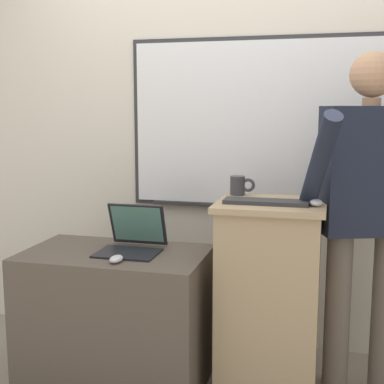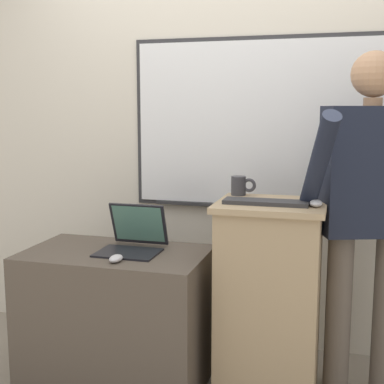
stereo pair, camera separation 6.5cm
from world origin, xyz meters
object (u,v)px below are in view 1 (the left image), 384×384
(computer_mouse_by_keyboard, at_px, (316,203))
(coffee_mug, at_px, (239,186))
(lectern_podium, at_px, (269,298))
(computer_mouse_by_laptop, at_px, (116,259))
(wireless_keyboard, at_px, (266,202))
(side_desk, at_px, (116,318))
(person_presenter, at_px, (367,199))
(laptop, at_px, (134,236))

(computer_mouse_by_keyboard, xyz_separation_m, coffee_mug, (-0.41, 0.24, 0.03))
(lectern_podium, xyz_separation_m, computer_mouse_by_laptop, (-0.72, -0.28, 0.24))
(wireless_keyboard, relative_size, computer_mouse_by_laptop, 4.11)
(side_desk, height_order, computer_mouse_by_laptop, computer_mouse_by_laptop)
(side_desk, height_order, person_presenter, person_presenter)
(person_presenter, relative_size, laptop, 5.37)
(side_desk, distance_m, computer_mouse_by_laptop, 0.43)
(lectern_podium, distance_m, laptop, 0.78)
(side_desk, distance_m, wireless_keyboard, 1.02)
(side_desk, distance_m, person_presenter, 1.45)
(computer_mouse_by_keyboard, bearing_deg, computer_mouse_by_laptop, -167.00)
(lectern_podium, relative_size, wireless_keyboard, 2.46)
(laptop, bearing_deg, person_presenter, 7.84)
(side_desk, distance_m, coffee_mug, 0.97)
(laptop, height_order, coffee_mug, coffee_mug)
(person_presenter, height_order, laptop, person_presenter)
(person_presenter, xyz_separation_m, wireless_keyboard, (-0.48, -0.19, -0.00))
(laptop, bearing_deg, coffee_mug, 21.25)
(wireless_keyboard, height_order, computer_mouse_by_laptop, wireless_keyboard)
(laptop, bearing_deg, wireless_keyboard, -2.21)
(side_desk, bearing_deg, computer_mouse_by_keyboard, 2.29)
(computer_mouse_by_laptop, xyz_separation_m, computer_mouse_by_keyboard, (0.94, 0.22, 0.28))
(lectern_podium, height_order, side_desk, lectern_podium)
(computer_mouse_by_keyboard, bearing_deg, laptop, 178.21)
(person_presenter, bearing_deg, wireless_keyboard, -177.23)
(side_desk, height_order, laptop, laptop)
(wireless_keyboard, height_order, coffee_mug, coffee_mug)
(wireless_keyboard, distance_m, computer_mouse_by_laptop, 0.79)
(lectern_podium, height_order, person_presenter, person_presenter)
(side_desk, relative_size, laptop, 2.95)
(lectern_podium, relative_size, laptop, 3.11)
(computer_mouse_by_keyboard, bearing_deg, lectern_podium, 164.02)
(laptop, height_order, computer_mouse_by_laptop, laptop)
(computer_mouse_by_laptop, distance_m, computer_mouse_by_keyboard, 1.01)
(wireless_keyboard, relative_size, coffee_mug, 3.07)
(person_presenter, distance_m, laptop, 1.22)
(side_desk, xyz_separation_m, person_presenter, (1.26, 0.23, 0.66))
(person_presenter, height_order, wireless_keyboard, person_presenter)
(wireless_keyboard, distance_m, coffee_mug, 0.29)
(lectern_podium, bearing_deg, person_presenter, 15.67)
(wireless_keyboard, xyz_separation_m, computer_mouse_by_laptop, (-0.70, -0.22, -0.28))
(side_desk, distance_m, laptop, 0.45)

